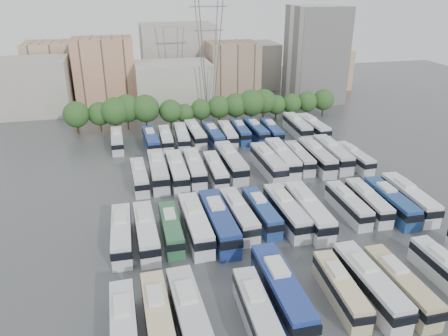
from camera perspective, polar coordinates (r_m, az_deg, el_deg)
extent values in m
plane|color=#424447|center=(69.09, 4.82, -4.77)|extent=(220.00, 220.00, 0.00)
cylinder|color=black|center=(105.12, -18.52, 4.90)|extent=(0.36, 0.36, 2.45)
sphere|color=#234C1E|center=(104.17, -18.76, 6.64)|extent=(5.89, 5.89, 5.89)
cylinder|color=black|center=(105.45, -15.77, 5.24)|extent=(0.36, 0.36, 2.24)
sphere|color=#234C1E|center=(104.58, -15.95, 6.82)|extent=(5.38, 5.38, 5.38)
cylinder|color=black|center=(103.82, -13.87, 5.28)|extent=(0.36, 0.36, 2.66)
sphere|color=#234C1E|center=(102.78, -14.06, 7.19)|extent=(6.38, 6.38, 6.38)
cylinder|color=black|center=(105.29, -12.41, 5.68)|extent=(0.36, 0.36, 2.68)
sphere|color=#234C1E|center=(104.27, -12.58, 7.59)|extent=(6.44, 6.44, 6.44)
cylinder|color=black|center=(104.43, -10.07, 5.73)|extent=(0.36, 0.36, 2.68)
sphere|color=#234C1E|center=(103.39, -10.21, 7.65)|extent=(6.44, 6.44, 6.44)
cylinder|color=black|center=(104.43, -6.91, 5.79)|extent=(0.36, 0.36, 2.24)
sphere|color=#234C1E|center=(103.55, -6.99, 7.40)|extent=(5.38, 5.38, 5.38)
cylinder|color=black|center=(105.14, -5.10, 5.88)|extent=(0.36, 0.36, 1.82)
sphere|color=#234C1E|center=(104.42, -5.15, 7.17)|extent=(4.37, 4.37, 4.37)
cylinder|color=black|center=(106.25, -3.00, 6.20)|extent=(0.36, 0.36, 2.07)
sphere|color=#234C1E|center=(105.45, -3.03, 7.66)|extent=(4.97, 4.97, 4.97)
cylinder|color=black|center=(106.77, -0.65, 6.37)|extent=(0.36, 0.36, 2.27)
sphere|color=#234C1E|center=(105.90, -0.66, 7.96)|extent=(5.45, 5.45, 5.45)
cylinder|color=black|center=(107.52, 1.52, 6.52)|extent=(0.36, 0.36, 2.39)
sphere|color=#234C1E|center=(106.61, 1.54, 8.19)|extent=(5.74, 5.74, 5.74)
cylinder|color=black|center=(107.94, 3.55, 6.63)|extent=(0.36, 0.36, 2.67)
sphere|color=#234C1E|center=(106.94, 3.60, 8.49)|extent=(6.41, 6.41, 6.41)
cylinder|color=black|center=(110.52, 5.14, 6.95)|extent=(0.36, 0.36, 2.54)
sphere|color=#234C1E|center=(109.59, 5.20, 8.68)|extent=(6.10, 6.10, 6.10)
cylinder|color=black|center=(111.34, 6.75, 6.87)|extent=(0.36, 0.36, 2.01)
sphere|color=#234C1E|center=(110.59, 6.82, 8.22)|extent=(4.83, 4.83, 4.83)
cylinder|color=black|center=(112.82, 8.73, 6.99)|extent=(0.36, 0.36, 2.05)
sphere|color=#234C1E|center=(112.07, 8.81, 8.36)|extent=(4.93, 4.93, 4.93)
cylinder|color=black|center=(114.66, 10.70, 7.14)|extent=(0.36, 0.36, 2.12)
sphere|color=#234C1E|center=(113.90, 10.81, 8.53)|extent=(5.08, 5.08, 5.08)
cylinder|color=black|center=(116.38, 12.73, 7.24)|extent=(0.36, 0.36, 2.23)
sphere|color=#234C1E|center=(115.59, 12.86, 8.68)|extent=(5.35, 5.35, 5.35)
cube|color=#9E998E|center=(124.48, -23.65, 9.71)|extent=(18.00, 14.00, 14.00)
cube|color=tan|center=(127.98, -15.32, 12.09)|extent=(16.00, 12.00, 18.00)
cube|color=#ADA89E|center=(121.42, -6.60, 10.71)|extent=(20.00, 14.00, 12.00)
cube|color=gray|center=(129.98, 1.11, 12.61)|extent=(14.00, 12.00, 16.00)
cube|color=gray|center=(140.63, -6.05, 14.16)|extent=(22.00, 16.00, 20.00)
cube|color=tan|center=(139.16, -21.07, 11.82)|extent=(16.00, 14.00, 16.00)
cube|color=#A39E93|center=(143.61, 3.08, 13.23)|extent=(18.00, 14.00, 14.00)
cube|color=tan|center=(146.81, 13.00, 12.51)|extent=(14.00, 12.00, 12.00)
cube|color=gray|center=(134.67, -10.77, 11.30)|extent=(12.00, 10.00, 10.00)
cube|color=silver|center=(128.94, 11.87, 14.30)|extent=(14.00, 14.00, 26.00)
cylinder|color=slate|center=(108.59, -2.81, 15.23)|extent=(2.90, 2.91, 33.83)
cylinder|color=slate|center=(112.49, -3.20, 15.51)|extent=(2.90, 2.91, 33.83)
cylinder|color=slate|center=(109.38, -0.67, 15.32)|extent=(2.90, 2.91, 33.83)
cylinder|color=slate|center=(113.25, -1.13, 15.60)|extent=(2.90, 2.91, 33.83)
cube|color=slate|center=(109.97, -2.03, 20.34)|extent=(9.00, 0.30, 0.30)
cube|color=slate|center=(110.41, -1.98, 17.52)|extent=(7.00, 0.30, 0.30)
cube|color=silver|center=(45.82, -12.90, -19.91)|extent=(2.59, 11.35, 3.21)
cube|color=black|center=(45.30, -12.97, -19.47)|extent=(2.70, 11.52, 0.94)
cube|color=silver|center=(45.68, -13.19, -17.06)|extent=(1.65, 3.04, 0.41)
cube|color=beige|center=(46.32, -8.61, -18.91)|extent=(2.68, 11.44, 3.23)
cube|color=black|center=(45.81, -8.63, -18.45)|extent=(2.80, 11.62, 0.95)
cube|color=silver|center=(46.21, -8.96, -16.07)|extent=(1.68, 3.07, 0.42)
cube|color=silver|center=(45.80, -4.46, -18.98)|extent=(3.24, 12.64, 3.55)
cube|color=black|center=(45.23, -4.45, -18.48)|extent=(3.37, 12.83, 1.04)
cube|color=silver|center=(45.66, -4.96, -15.84)|extent=(1.93, 3.42, 0.46)
cube|color=silver|center=(46.44, 4.38, -18.52)|extent=(2.63, 11.46, 3.24)
cube|color=black|center=(45.93, 4.46, -18.07)|extent=(2.75, 11.64, 0.95)
cube|color=silver|center=(46.29, 3.95, -15.70)|extent=(1.67, 3.07, 0.42)
cube|color=navy|center=(48.90, 7.49, -15.76)|extent=(2.86, 13.22, 3.74)
cube|color=black|center=(48.33, 7.61, -15.22)|extent=(2.99, 13.42, 1.10)
cube|color=silver|center=(48.82, 6.94, -12.66)|extent=(1.89, 3.53, 0.48)
cube|color=beige|center=(50.94, 14.95, -15.13)|extent=(2.79, 10.79, 3.03)
cube|color=black|center=(50.50, 15.08, -14.70)|extent=(2.90, 10.96, 0.89)
cube|color=silver|center=(50.87, 14.52, -12.72)|extent=(1.65, 2.92, 0.39)
cube|color=silver|center=(52.05, 18.45, -14.35)|extent=(2.85, 12.40, 3.50)
cube|color=black|center=(51.55, 18.64, -13.86)|extent=(2.97, 12.58, 1.03)
cube|color=silver|center=(51.93, 17.84, -11.65)|extent=(1.81, 3.32, 0.45)
cube|color=tan|center=(53.31, 21.97, -14.09)|extent=(2.68, 11.54, 3.26)
cube|color=black|center=(52.86, 22.17, -13.64)|extent=(2.80, 11.71, 0.96)
cube|color=silver|center=(53.17, 21.39, -11.65)|extent=(1.69, 3.10, 0.42)
cube|color=silver|center=(57.63, 27.17, -12.11)|extent=(2.57, 11.12, 3.14)
cube|color=silver|center=(57.52, 26.62, -9.94)|extent=(1.63, 2.99, 0.41)
cube|color=silver|center=(59.65, -13.21, -8.51)|extent=(2.65, 11.62, 3.28)
cube|color=black|center=(59.20, -13.27, -8.07)|extent=(2.77, 11.80, 0.97)
cube|color=silver|center=(59.97, -13.38, -6.28)|extent=(1.69, 3.12, 0.42)
cube|color=silver|center=(59.46, -10.12, -8.30)|extent=(2.82, 11.83, 3.33)
cube|color=black|center=(59.01, -10.15, -7.85)|extent=(2.94, 12.01, 0.98)
cube|color=silver|center=(59.78, -10.38, -6.04)|extent=(1.75, 3.18, 0.43)
cube|color=#2B663D|center=(60.00, -6.93, -7.95)|extent=(2.28, 10.63, 3.01)
cube|color=black|center=(59.59, -6.94, -7.54)|extent=(2.38, 10.79, 0.89)
cube|color=silver|center=(60.29, -7.16, -5.92)|extent=(1.51, 2.84, 0.39)
cube|color=white|center=(60.13, -3.76, -7.42)|extent=(2.96, 12.67, 3.57)
cube|color=black|center=(59.65, -3.75, -6.93)|extent=(3.09, 12.86, 1.05)
cube|color=silver|center=(60.48, -4.10, -5.03)|extent=(1.86, 3.40, 0.46)
cube|color=navy|center=(60.33, -0.71, -7.14)|extent=(3.15, 13.38, 3.77)
cube|color=black|center=(59.83, -0.68, -6.63)|extent=(3.28, 13.58, 1.11)
cube|color=silver|center=(60.70, -1.10, -4.63)|extent=(1.97, 3.59, 0.49)
cube|color=silver|center=(62.51, 1.91, -6.20)|extent=(3.03, 11.91, 3.35)
cube|color=black|center=(62.07, 1.96, -5.75)|extent=(3.16, 12.09, 0.98)
cube|color=silver|center=(62.84, 1.53, -4.06)|extent=(1.81, 3.22, 0.43)
cube|color=navy|center=(63.60, 4.90, -5.84)|extent=(2.81, 11.11, 3.12)
cube|color=black|center=(63.20, 4.96, -5.43)|extent=(2.92, 11.28, 0.92)
cube|color=silver|center=(63.89, 4.53, -3.88)|extent=(1.68, 3.00, 0.40)
cube|color=silver|center=(63.74, 8.11, -5.75)|extent=(2.93, 12.37, 3.49)
cube|color=black|center=(63.30, 8.20, -5.28)|extent=(3.06, 12.56, 1.03)
cube|color=silver|center=(64.06, 7.70, -3.56)|extent=(1.83, 3.33, 0.45)
cube|color=silver|center=(64.15, 10.97, -5.66)|extent=(3.06, 13.05, 3.68)
cube|color=black|center=(63.69, 11.07, -5.17)|extent=(3.19, 13.25, 1.08)
cube|color=silver|center=(64.51, 10.57, -3.36)|extent=(1.92, 3.51, 0.48)
cube|color=silver|center=(67.98, 15.88, -4.69)|extent=(2.35, 10.89, 3.08)
cube|color=black|center=(67.61, 15.98, -4.30)|extent=(2.46, 11.05, 0.91)
cube|color=silver|center=(68.26, 15.51, -2.89)|extent=(1.55, 2.91, 0.40)
cube|color=silver|center=(69.59, 18.27, -4.29)|extent=(2.83, 11.19, 3.15)
cube|color=black|center=(69.22, 18.39, -3.90)|extent=(2.94, 11.36, 0.93)
cube|color=silver|center=(69.90, 17.93, -2.49)|extent=(1.70, 3.02, 0.41)
cube|color=navy|center=(70.37, 20.89, -4.27)|extent=(2.74, 11.95, 3.37)
cube|color=black|center=(69.98, 21.03, -3.85)|extent=(2.86, 12.13, 0.99)
cube|color=silver|center=(70.66, 20.49, -2.36)|extent=(1.74, 3.20, 0.44)
cube|color=silver|center=(72.50, 22.98, -3.73)|extent=(3.13, 12.43, 3.49)
cube|color=black|center=(72.10, 23.13, -3.31)|extent=(3.26, 12.62, 1.03)
cube|color=silver|center=(72.82, 22.59, -1.81)|extent=(1.88, 3.36, 0.45)
cube|color=silver|center=(75.75, -10.98, -1.19)|extent=(2.65, 10.86, 3.06)
cube|color=black|center=(75.39, -11.00, -0.83)|extent=(2.77, 11.02, 0.90)
cube|color=silver|center=(76.30, -11.16, 0.40)|extent=(1.62, 2.93, 0.40)
cube|color=silver|center=(76.80, -8.61, -0.43)|extent=(2.73, 12.75, 3.61)
cube|color=black|center=(76.37, -8.63, -0.01)|extent=(2.85, 12.94, 1.06)
cube|color=silver|center=(77.47, -8.81, 1.41)|extent=(1.81, 3.40, 0.47)
cube|color=white|center=(76.40, -6.16, -0.47)|extent=(2.66, 12.35, 3.50)
cube|color=black|center=(75.99, -6.16, -0.06)|extent=(2.78, 12.54, 1.03)
cube|color=silver|center=(77.04, -6.37, 1.32)|extent=(1.76, 3.30, 0.45)
cube|color=silver|center=(77.46, -3.87, -0.06)|extent=(2.86, 12.19, 3.44)
cube|color=black|center=(77.06, -3.87, 0.34)|extent=(2.98, 12.37, 1.01)
cube|color=silver|center=(78.09, -4.07, 1.68)|extent=(1.79, 3.27, 0.44)
cube|color=silver|center=(76.67, -1.13, -0.36)|extent=(2.51, 11.36, 3.21)
cube|color=black|center=(76.30, -1.11, 0.02)|extent=(2.62, 11.53, 0.94)
cube|color=silver|center=(77.24, -1.35, 1.29)|extent=(1.63, 3.04, 0.42)
cube|color=silver|center=(79.20, 0.89, 0.67)|extent=(3.18, 13.38, 3.77)
cube|color=black|center=(78.78, 0.92, 1.11)|extent=(3.31, 13.58, 1.11)
cube|color=silver|center=(79.89, 0.58, 2.53)|extent=(1.98, 3.60, 0.49)
cube|color=silver|center=(79.65, 5.78, 0.62)|extent=(3.04, 12.81, 3.61)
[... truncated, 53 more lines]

